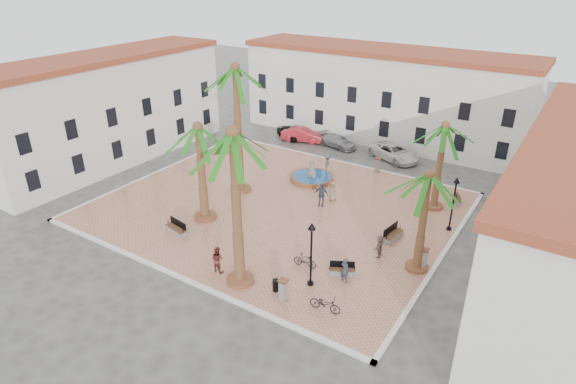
{
  "coord_description": "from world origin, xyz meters",
  "views": [
    {
      "loc": [
        18.89,
        -27.73,
        17.49
      ],
      "look_at": [
        1.0,
        0.0,
        1.6
      ],
      "focal_mm": 30.0,
      "sensor_mm": 36.0,
      "label": 1
    }
  ],
  "objects_px": {
    "bollard_n": "(378,165)",
    "cyclist_b": "(217,259)",
    "bollard_e": "(424,258)",
    "litter_bin": "(276,285)",
    "fountain": "(312,177)",
    "lamppost_s": "(311,243)",
    "bench_s": "(176,230)",
    "palm_nw": "(236,81)",
    "pedestrian_fountain_a": "(333,191)",
    "palm_s": "(233,150)",
    "palm_e": "(428,187)",
    "car_black": "(290,133)",
    "pedestrian_fountain_b": "(321,194)",
    "bench_ne": "(457,200)",
    "car_red": "(302,135)",
    "bollard_se": "(283,290)",
    "palm_ne": "(444,135)",
    "palm_sw": "(199,139)",
    "car_white": "(394,152)",
    "bicycle_a": "(325,304)",
    "pedestrian_north": "(328,164)",
    "cyclist_a": "(345,270)",
    "pedestrian_east": "(380,246)",
    "bench_e": "(393,236)",
    "lamppost_e": "(455,195)",
    "bicycle_b": "(305,260)",
    "car_silver": "(338,141)"
  },
  "relations": [
    {
      "from": "palm_s",
      "to": "palm_e",
      "type": "distance_m",
      "value": 11.33
    },
    {
      "from": "bollard_se",
      "to": "palm_e",
      "type": "bearing_deg",
      "value": 53.58
    },
    {
      "from": "bollard_se",
      "to": "car_white",
      "type": "xyz_separation_m",
      "value": [
        -2.96,
        24.03,
        -0.13
      ]
    },
    {
      "from": "bicycle_a",
      "to": "pedestrian_north",
      "type": "height_order",
      "value": "pedestrian_north"
    },
    {
      "from": "palm_e",
      "to": "bollard_e",
      "type": "xyz_separation_m",
      "value": [
        0.32,
        0.19,
        -4.9
      ]
    },
    {
      "from": "palm_ne",
      "to": "bench_e",
      "type": "bearing_deg",
      "value": -97.69
    },
    {
      "from": "car_red",
      "to": "car_white",
      "type": "relative_size",
      "value": 0.83
    },
    {
      "from": "lamppost_s",
      "to": "bicycle_b",
      "type": "distance_m",
      "value": 3.01
    },
    {
      "from": "palm_sw",
      "to": "palm_s",
      "type": "distance_m",
      "value": 8.85
    },
    {
      "from": "palm_nw",
      "to": "cyclist_b",
      "type": "bearing_deg",
      "value": -59.05
    },
    {
      "from": "pedestrian_fountain_b",
      "to": "palm_e",
      "type": "bearing_deg",
      "value": -38.12
    },
    {
      "from": "fountain",
      "to": "litter_bin",
      "type": "xyz_separation_m",
      "value": [
        6.17,
        -14.73,
        0.11
      ]
    },
    {
      "from": "palm_s",
      "to": "bench_ne",
      "type": "bearing_deg",
      "value": 65.54
    },
    {
      "from": "palm_nw",
      "to": "pedestrian_north",
      "type": "height_order",
      "value": "palm_nw"
    },
    {
      "from": "bicycle_a",
      "to": "pedestrian_north",
      "type": "distance_m",
      "value": 19.17
    },
    {
      "from": "palm_ne",
      "to": "pedestrian_fountain_a",
      "type": "xyz_separation_m",
      "value": [
        -7.2,
        -3.26,
        -5.08
      ]
    },
    {
      "from": "palm_s",
      "to": "palm_e",
      "type": "bearing_deg",
      "value": 40.07
    },
    {
      "from": "cyclist_a",
      "to": "car_white",
      "type": "xyz_separation_m",
      "value": [
        -5.06,
        20.57,
        -0.22
      ]
    },
    {
      "from": "car_black",
      "to": "pedestrian_fountain_b",
      "type": "bearing_deg",
      "value": -113.85
    },
    {
      "from": "bicycle_a",
      "to": "pedestrian_fountain_a",
      "type": "distance_m",
      "value": 13.6
    },
    {
      "from": "palm_sw",
      "to": "pedestrian_north",
      "type": "bearing_deg",
      "value": 73.93
    },
    {
      "from": "car_silver",
      "to": "lamppost_e",
      "type": "bearing_deg",
      "value": -112.71
    },
    {
      "from": "bicycle_a",
      "to": "bench_ne",
      "type": "bearing_deg",
      "value": -13.46
    },
    {
      "from": "bench_ne",
      "to": "bicycle_a",
      "type": "relative_size",
      "value": 0.95
    },
    {
      "from": "palm_nw",
      "to": "cyclist_a",
      "type": "xyz_separation_m",
      "value": [
        13.05,
        -6.7,
        -8.36
      ]
    },
    {
      "from": "fountain",
      "to": "car_red",
      "type": "height_order",
      "value": "fountain"
    },
    {
      "from": "bicycle_b",
      "to": "pedestrian_north",
      "type": "xyz_separation_m",
      "value": [
        -5.95,
        13.88,
        0.42
      ]
    },
    {
      "from": "lamppost_s",
      "to": "bollard_e",
      "type": "relative_size",
      "value": 2.95
    },
    {
      "from": "palm_nw",
      "to": "pedestrian_fountain_a",
      "type": "relative_size",
      "value": 6.59
    },
    {
      "from": "pedestrian_north",
      "to": "car_white",
      "type": "height_order",
      "value": "pedestrian_north"
    },
    {
      "from": "lamppost_s",
      "to": "pedestrian_fountain_b",
      "type": "height_order",
      "value": "lamppost_s"
    },
    {
      "from": "palm_ne",
      "to": "car_white",
      "type": "bearing_deg",
      "value": 128.86
    },
    {
      "from": "palm_e",
      "to": "bench_s",
      "type": "height_order",
      "value": "palm_e"
    },
    {
      "from": "palm_ne",
      "to": "lamppost_s",
      "type": "bearing_deg",
      "value": -102.38
    },
    {
      "from": "cyclist_a",
      "to": "cyclist_b",
      "type": "bearing_deg",
      "value": 39.29
    },
    {
      "from": "bollard_e",
      "to": "pedestrian_fountain_a",
      "type": "xyz_separation_m",
      "value": [
        -9.22,
        5.33,
        0.07
      ]
    },
    {
      "from": "cyclist_a",
      "to": "car_black",
      "type": "xyz_separation_m",
      "value": [
        -16.9,
        20.32,
        -0.35
      ]
    },
    {
      "from": "lamppost_s",
      "to": "bench_s",
      "type": "bearing_deg",
      "value": -179.86
    },
    {
      "from": "lamppost_s",
      "to": "car_black",
      "type": "height_order",
      "value": "lamppost_s"
    },
    {
      "from": "pedestrian_north",
      "to": "pedestrian_fountain_b",
      "type": "bearing_deg",
      "value": -176.82
    },
    {
      "from": "pedestrian_east",
      "to": "palm_s",
      "type": "bearing_deg",
      "value": -48.11
    },
    {
      "from": "car_black",
      "to": "car_red",
      "type": "bearing_deg",
      "value": -68.18
    },
    {
      "from": "bicycle_a",
      "to": "car_white",
      "type": "xyz_separation_m",
      "value": [
        -5.38,
        23.55,
        0.12
      ]
    },
    {
      "from": "palm_nw",
      "to": "pedestrian_north",
      "type": "relative_size",
      "value": 5.93
    },
    {
      "from": "bollard_e",
      "to": "litter_bin",
      "type": "height_order",
      "value": "bollard_e"
    },
    {
      "from": "pedestrian_fountain_a",
      "to": "pedestrian_fountain_b",
      "type": "distance_m",
      "value": 1.31
    },
    {
      "from": "car_black",
      "to": "car_white",
      "type": "xyz_separation_m",
      "value": [
        11.84,
        0.24,
        0.13
      ]
    },
    {
      "from": "bollard_n",
      "to": "cyclist_b",
      "type": "bearing_deg",
      "value": -96.04
    },
    {
      "from": "bench_e",
      "to": "lamppost_e",
      "type": "bearing_deg",
      "value": -31.12
    },
    {
      "from": "bollard_se",
      "to": "car_black",
      "type": "bearing_deg",
      "value": 121.89
    }
  ]
}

